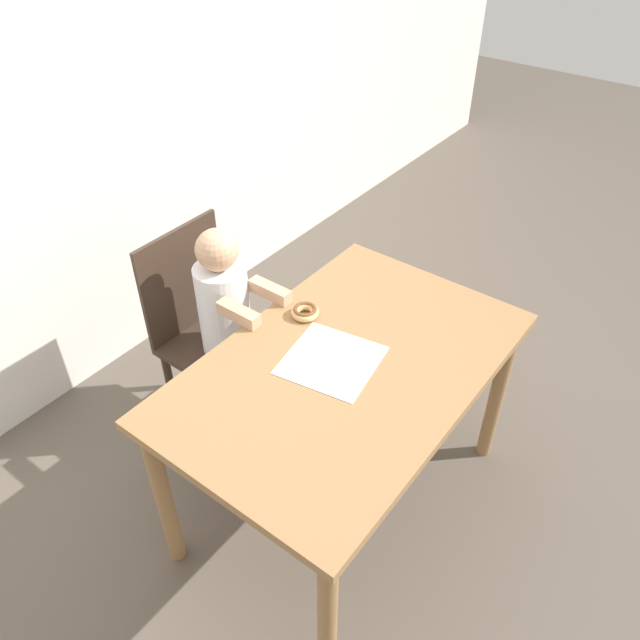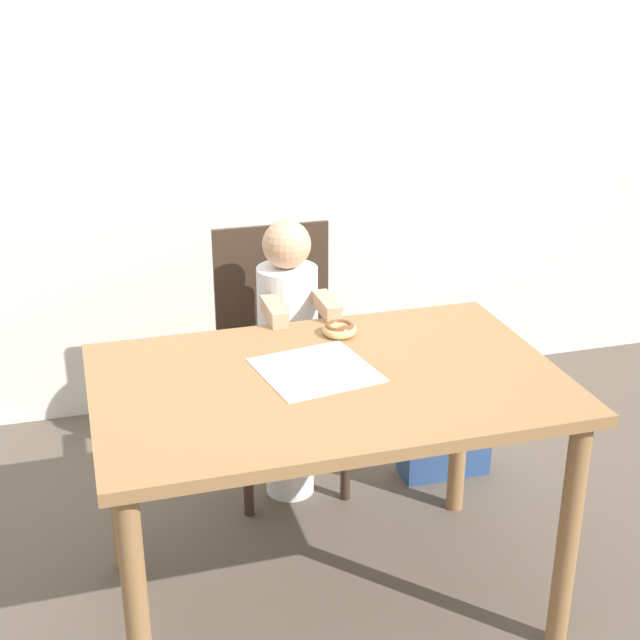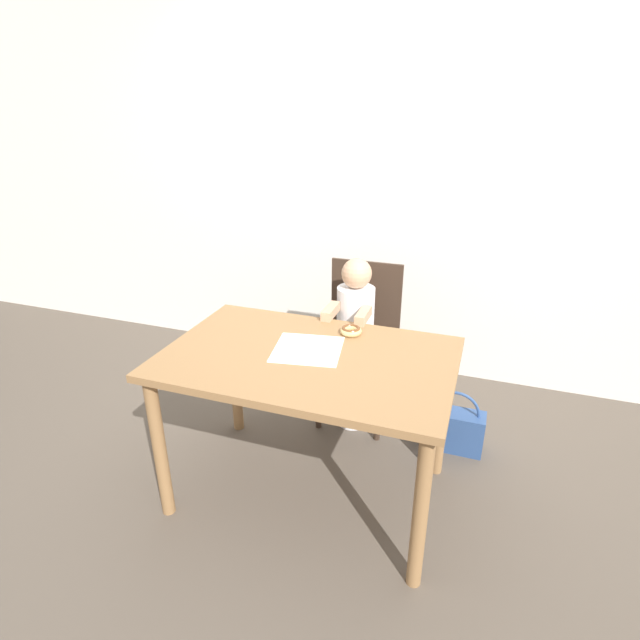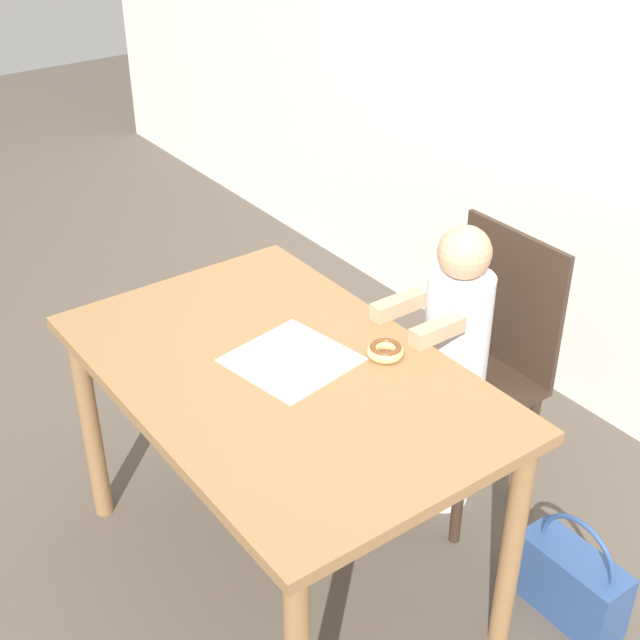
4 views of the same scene
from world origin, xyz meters
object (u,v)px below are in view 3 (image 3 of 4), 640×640
object	(u,v)px
child_figure	(354,344)
handbag	(453,428)
donut	(351,330)
chair	(360,341)

from	to	relation	value
child_figure	handbag	distance (m)	0.72
donut	handbag	size ratio (longest dim) A/B	0.29
handbag	chair	bearing A→B (deg)	164.99
chair	handbag	world-z (taller)	chair
chair	child_figure	xyz separation A→B (m)	(0.00, -0.12, 0.04)
child_figure	donut	size ratio (longest dim) A/B	9.92
chair	handbag	bearing A→B (deg)	-15.01
child_figure	handbag	bearing A→B (deg)	-3.93
chair	donut	size ratio (longest dim) A/B	9.14
chair	child_figure	world-z (taller)	child_figure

